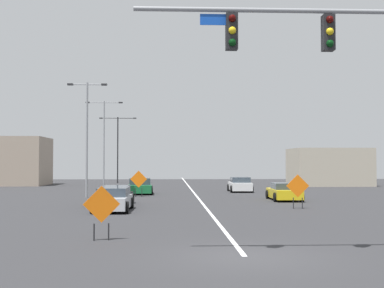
{
  "coord_description": "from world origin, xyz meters",
  "views": [
    {
      "loc": [
        -2.15,
        -14.62,
        2.69
      ],
      "look_at": [
        -0.31,
        27.71,
        4.23
      ],
      "focal_mm": 47.86,
      "sensor_mm": 36.0,
      "label": 1
    }
  ],
  "objects": [
    {
      "name": "street_lamp_near_right",
      "position": [
        -8.54,
        25.0,
        5.16
      ],
      "size": [
        3.05,
        0.24,
        8.87
      ],
      "color": "gray",
      "rests_on": "ground"
    },
    {
      "name": "construction_sign_median_near",
      "position": [
        5.31,
        14.95,
        1.24
      ],
      "size": [
        1.33,
        0.14,
        1.99
      ],
      "color": "orange",
      "rests_on": "ground"
    },
    {
      "name": "car_green_approaching",
      "position": [
        -4.69,
        29.36,
        0.65
      ],
      "size": [
        2.3,
        4.23,
        1.36
      ],
      "color": "#196B38",
      "rests_on": "ground"
    },
    {
      "name": "car_yellow_far",
      "position": [
        6.0,
        21.58,
        0.59
      ],
      "size": [
        2.12,
        4.52,
        1.24
      ],
      "color": "gold",
      "rests_on": "ground"
    },
    {
      "name": "roadside_building_east",
      "position": [
        16.44,
        44.48,
        2.17
      ],
      "size": [
        8.63,
        6.72,
        4.33
      ],
      "color": "#B2A893",
      "rests_on": "ground"
    },
    {
      "name": "car_black_distant",
      "position": [
        -5.61,
        18.04,
        0.58
      ],
      "size": [
        2.19,
        4.37,
        1.21
      ],
      "color": "black",
      "rests_on": "ground"
    },
    {
      "name": "ground",
      "position": [
        0.0,
        0.0,
        0.0
      ],
      "size": [
        136.46,
        136.46,
        0.0
      ],
      "primitive_type": "plane",
      "color": "#2D2D30"
    },
    {
      "name": "car_white_mid",
      "position": [
        4.3,
        32.15,
        0.64
      ],
      "size": [
        2.08,
        3.99,
        1.36
      ],
      "color": "white",
      "rests_on": "ground"
    },
    {
      "name": "construction_sign_right_lane",
      "position": [
        -4.5,
        3.21,
        1.17
      ],
      "size": [
        1.26,
        0.31,
        1.88
      ],
      "color": "orange",
      "rests_on": "ground"
    },
    {
      "name": "street_lamp_far_right",
      "position": [
        -9.5,
        42.73,
        5.6
      ],
      "size": [
        4.11,
        0.24,
        9.56
      ],
      "color": "gray",
      "rests_on": "ground"
    },
    {
      "name": "roadside_building_west",
      "position": [
        -20.64,
        47.1,
        2.84
      ],
      "size": [
        7.52,
        7.03,
        5.69
      ],
      "color": "gray",
      "rests_on": "ground"
    },
    {
      "name": "car_silver_near",
      "position": [
        -5.3,
        14.1,
        0.62
      ],
      "size": [
        2.06,
        4.32,
        1.29
      ],
      "color": "#B7BABF",
      "rests_on": "ground"
    },
    {
      "name": "street_lamp_far_left",
      "position": [
        -8.96,
        52.51,
        5.19
      ],
      "size": [
        4.84,
        0.24,
        8.65
      ],
      "color": "black",
      "rests_on": "ground"
    },
    {
      "name": "road_centre_stripe",
      "position": [
        0.0,
        37.91,
        0.0
      ],
      "size": [
        0.16,
        75.81,
        0.01
      ],
      "color": "white",
      "rests_on": "ground"
    },
    {
      "name": "construction_sign_left_lane",
      "position": [
        -4.59,
        25.65,
        1.29
      ],
      "size": [
        1.33,
        0.2,
        2.05
      ],
      "color": "orange",
      "rests_on": "ground"
    }
  ]
}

